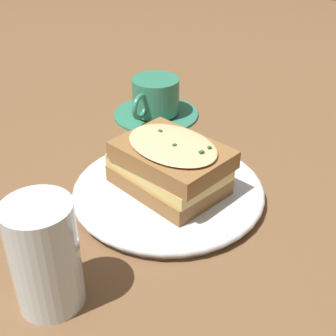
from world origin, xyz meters
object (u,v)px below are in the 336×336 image
Objects in this scene: sandwich at (170,166)px; water_glass at (45,256)px; dinner_plate at (168,192)px; teacup_with_saucer at (155,101)px.

water_glass is (0.01, -0.21, 0.01)m from sandwich.
sandwich reaches higher than dinner_plate.
teacup_with_saucer is 0.43m from water_glass.
water_glass is at bearing -87.48° from sandwich.
water_glass reaches higher than teacup_with_saucer.
water_glass is (0.01, -0.21, 0.05)m from dinner_plate.
sandwich is 0.25m from teacup_with_saucer.
dinner_plate is 1.69× the size of teacup_with_saucer.
dinner_plate is at bearing -167.51° from sandwich.
teacup_with_saucer is at bearing 132.64° from sandwich.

